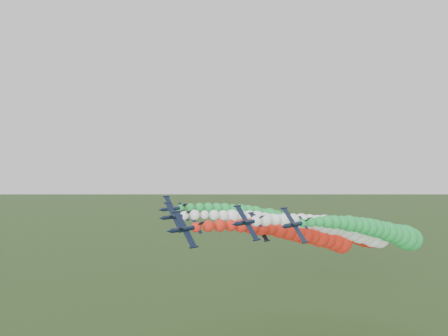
{
  "coord_description": "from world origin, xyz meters",
  "views": [
    {
      "loc": [
        62.65,
        -75.46,
        55.21
      ],
      "look_at": [
        -0.95,
        1.04,
        55.72
      ],
      "focal_mm": 35.0,
      "sensor_mm": 36.0,
      "label": 1
    }
  ],
  "objects": [
    {
      "name": "jet_inner_left",
      "position": [
        -10.12,
        42.47,
        37.81
      ],
      "size": [
        10.55,
        69.62,
        16.69
      ],
      "rotation": [
        0.0,
        0.93,
        0.0
      ],
      "color": "#121C36",
      "rests_on": "ground"
    },
    {
      "name": "jet_trail",
      "position": [
        2.71,
        60.02,
        34.7
      ],
      "size": [
        10.61,
        69.68,
        16.75
      ],
      "rotation": [
        0.0,
        0.93,
        0.0
      ],
      "color": "#121C36",
      "rests_on": "ground"
    },
    {
      "name": "jet_outer_left",
      "position": [
        -19.75,
        50.29,
        38.7
      ],
      "size": [
        10.71,
        69.77,
        16.84
      ],
      "rotation": [
        0.0,
        0.93,
        0.0
      ],
      "color": "#121C36",
      "rests_on": "ground"
    },
    {
      "name": "jet_lead",
      "position": [
        4.35,
        30.78,
        37.42
      ],
      "size": [
        10.6,
        69.66,
        16.73
      ],
      "rotation": [
        0.0,
        0.93,
        0.0
      ],
      "color": "#121C36",
      "rests_on": "ground"
    },
    {
      "name": "jet_inner_right",
      "position": [
        12.12,
        41.97,
        38.16
      ],
      "size": [
        10.43,
        69.5,
        16.57
      ],
      "rotation": [
        0.0,
        0.93,
        0.0
      ],
      "color": "#121C36",
      "rests_on": "ground"
    },
    {
      "name": "jet_outer_right",
      "position": [
        19.76,
        49.48,
        37.4
      ],
      "size": [
        10.8,
        69.87,
        16.94
      ],
      "rotation": [
        0.0,
        0.93,
        0.0
      ],
      "color": "#121C36",
      "rests_on": "ground"
    }
  ]
}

